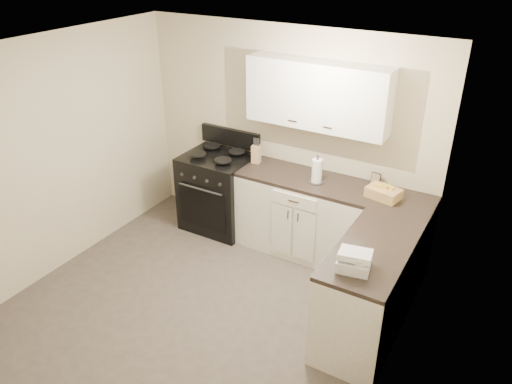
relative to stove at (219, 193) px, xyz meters
The scene contains 20 objects.
floor 1.72m from the stove, 63.12° to the right, with size 3.60×3.60×0.00m, color #473F38.
ceiling 2.63m from the stove, 63.12° to the right, with size 3.60×3.60×0.00m, color white.
wall_back 1.14m from the stove, 23.49° to the left, with size 3.60×3.60×0.00m, color beige.
wall_right 3.05m from the stove, 30.07° to the right, with size 3.60×3.60×0.00m, color beige.
wall_left 1.98m from the stove, 125.51° to the right, with size 3.60×3.60×0.00m, color beige.
wall_front 3.45m from the stove, 77.14° to the right, with size 3.60×3.60×0.00m, color beige.
base_cabinets_back 1.17m from the stove, ahead, with size 1.55×0.60×0.90m, color white.
base_cabinets_right 2.33m from the stove, 15.54° to the right, with size 0.60×1.90×0.90m, color white.
countertop_back 1.26m from the stove, ahead, with size 1.55×0.60×0.04m, color black.
countertop_right 2.38m from the stove, 15.54° to the right, with size 0.60×1.90×0.04m, color black.
upper_cabinets 1.82m from the stove, ahead, with size 1.55×0.30×0.70m, color white.
stove is the anchor object (origin of this frame).
knife_block 0.76m from the stove, 12.64° to the left, with size 0.10×0.09×0.21m, color tan.
paper_towel 1.44m from the stove, ahead, with size 0.11×0.11×0.27m, color white.
picture_frame 1.96m from the stove, ahead, with size 0.11×0.01×0.13m, color black.
wicker_basket 2.10m from the stove, ahead, with size 0.32×0.22×0.11m, color tan.
countertop_grill 2.60m from the stove, 30.47° to the right, with size 0.26×0.24×0.10m, color white.
glass_jar 2.69m from the stove, 30.83° to the right, with size 0.09×0.09×0.15m, color silver.
oven_mitt_near 2.28m from the stove, 32.50° to the right, with size 0.02×0.15×0.26m, color black.
oven_mitt_far 2.15m from the stove, 26.59° to the right, with size 0.02×0.14×0.24m, color black.
Camera 1 is at (2.42, -3.04, 3.34)m, focal length 35.00 mm.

